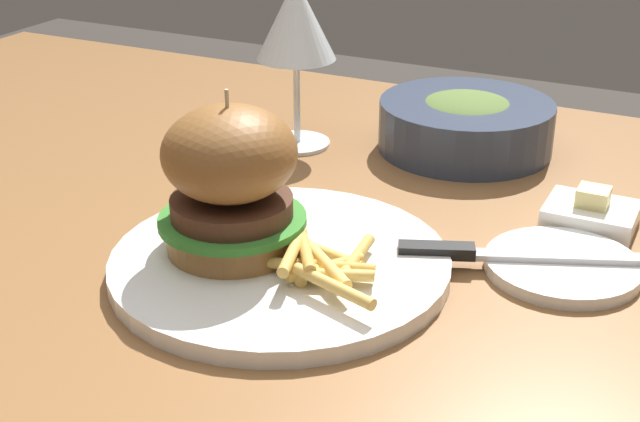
% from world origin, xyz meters
% --- Properties ---
extents(dining_table, '(1.38, 0.85, 0.74)m').
position_xyz_m(dining_table, '(0.00, 0.00, 0.65)').
color(dining_table, brown).
rests_on(dining_table, ground).
extents(main_plate, '(0.27, 0.27, 0.01)m').
position_xyz_m(main_plate, '(0.05, -0.08, 0.75)').
color(main_plate, white).
rests_on(main_plate, dining_table).
extents(burger_sandwich, '(0.12, 0.12, 0.13)m').
position_xyz_m(burger_sandwich, '(0.01, -0.09, 0.81)').
color(burger_sandwich, '#9E6B38').
rests_on(burger_sandwich, main_plate).
extents(fries_pile, '(0.11, 0.10, 0.02)m').
position_xyz_m(fries_pile, '(0.09, -0.10, 0.77)').
color(fries_pile, '#EABC5B').
rests_on(fries_pile, main_plate).
extents(wine_glass, '(0.08, 0.08, 0.18)m').
position_xyz_m(wine_glass, '(-0.07, 0.17, 0.87)').
color(wine_glass, silver).
rests_on(wine_glass, dining_table).
extents(bread_plate, '(0.12, 0.12, 0.01)m').
position_xyz_m(bread_plate, '(0.25, 0.02, 0.74)').
color(bread_plate, white).
rests_on(bread_plate, dining_table).
extents(table_knife, '(0.19, 0.09, 0.01)m').
position_xyz_m(table_knife, '(0.20, -0.00, 0.75)').
color(table_knife, silver).
rests_on(table_knife, bread_plate).
extents(butter_dish, '(0.08, 0.06, 0.04)m').
position_xyz_m(butter_dish, '(0.25, 0.11, 0.75)').
color(butter_dish, white).
rests_on(butter_dish, dining_table).
extents(soup_bowl, '(0.18, 0.18, 0.06)m').
position_xyz_m(soup_bowl, '(0.09, 0.24, 0.77)').
color(soup_bowl, '#2D384C').
rests_on(soup_bowl, dining_table).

